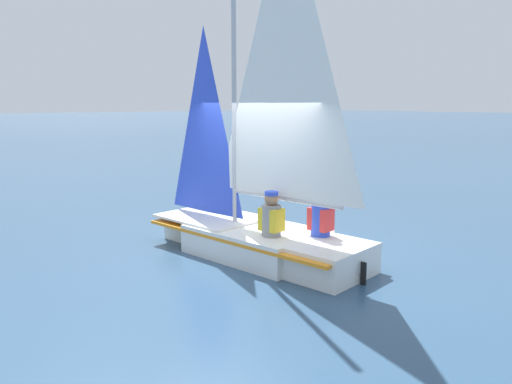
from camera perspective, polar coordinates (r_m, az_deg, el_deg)
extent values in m
plane|color=#2D4C6B|center=(8.36, 0.00, -7.22)|extent=(260.00, 260.00, 0.00)
cube|color=white|center=(8.30, 0.00, -5.68)|extent=(2.33, 1.73, 0.47)
cube|color=white|center=(9.36, -6.87, -3.92)|extent=(1.00, 0.91, 0.47)
cube|color=white|center=(7.40, 8.77, -7.79)|extent=(1.06, 1.33, 0.47)
cube|color=orange|center=(8.26, 0.00, -4.68)|extent=(3.99, 1.99, 0.05)
cube|color=silver|center=(8.97, -5.04, -2.83)|extent=(1.93, 1.56, 0.04)
cylinder|color=#B7B7BC|center=(8.34, -2.53, 13.73)|extent=(0.08, 0.08, 5.10)
cylinder|color=#B7B7BC|center=(7.74, 3.18, -0.73)|extent=(2.13, 0.38, 0.07)
pyramid|color=white|center=(7.64, 3.35, 15.87)|extent=(2.02, 0.35, 4.38)
pyramid|color=blue|center=(8.86, -5.86, 8.07)|extent=(1.31, 0.24, 3.23)
cube|color=black|center=(7.16, 12.17, -9.09)|extent=(0.08, 0.04, 0.33)
cube|color=black|center=(7.82, 1.75, -6.71)|extent=(0.31, 0.28, 0.45)
cylinder|color=gray|center=(7.69, 1.77, -3.32)|extent=(0.34, 0.34, 0.50)
cube|color=yellow|center=(7.69, 1.77, -3.14)|extent=(0.37, 0.31, 0.35)
sphere|color=#A87A56|center=(7.62, 1.78, -0.77)|extent=(0.22, 0.22, 0.22)
cylinder|color=blue|center=(7.60, 1.79, -0.16)|extent=(0.24, 0.24, 0.06)
cube|color=black|center=(7.90, 7.32, -6.60)|extent=(0.31, 0.28, 0.45)
cylinder|color=blue|center=(7.78, 7.40, -3.25)|extent=(0.34, 0.34, 0.50)
cube|color=red|center=(7.77, 7.40, -3.07)|extent=(0.37, 0.31, 0.35)
sphere|color=brown|center=(7.71, 7.46, -0.73)|extent=(0.22, 0.22, 0.22)
cylinder|color=blue|center=(7.69, 7.47, -0.12)|extent=(0.24, 0.24, 0.06)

